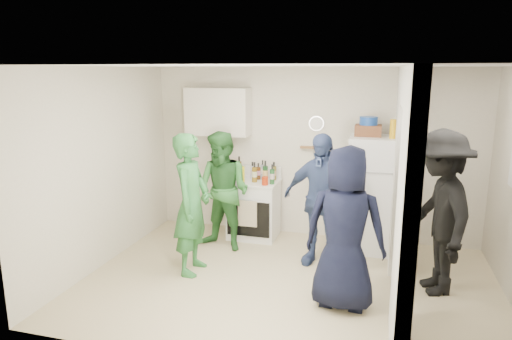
{
  "coord_description": "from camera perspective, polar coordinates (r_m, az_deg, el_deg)",
  "views": [
    {
      "loc": [
        0.97,
        -4.89,
        2.46
      ],
      "look_at": [
        -0.5,
        0.4,
        1.25
      ],
      "focal_mm": 32.0,
      "sensor_mm": 36.0,
      "label": 1
    }
  ],
  "objects": [
    {
      "name": "floor",
      "position": [
        5.56,
        4.01,
        -13.87
      ],
      "size": [
        4.8,
        4.8,
        0.0
      ],
      "primitive_type": "plane",
      "color": "#C2B389",
      "rests_on": "ground"
    },
    {
      "name": "wall_back",
      "position": [
        6.77,
        7.07,
        2.04
      ],
      "size": [
        4.8,
        0.0,
        4.8
      ],
      "primitive_type": "plane",
      "rotation": [
        1.57,
        0.0,
        0.0
      ],
      "color": "silver",
      "rests_on": "floor"
    },
    {
      "name": "wall_front",
      "position": [
        3.55,
        -1.27,
        -7.53
      ],
      "size": [
        4.8,
        0.0,
        4.8
      ],
      "primitive_type": "plane",
      "rotation": [
        -1.57,
        0.0,
        0.0
      ],
      "color": "silver",
      "rests_on": "floor"
    },
    {
      "name": "wall_left",
      "position": [
        6.06,
        -18.62,
        0.25
      ],
      "size": [
        0.0,
        3.4,
        3.4
      ],
      "primitive_type": "plane",
      "rotation": [
        1.57,
        0.0,
        1.57
      ],
      "color": "silver",
      "rests_on": "floor"
    },
    {
      "name": "ceiling",
      "position": [
        4.98,
        4.45,
        12.85
      ],
      "size": [
        4.8,
        4.8,
        0.0
      ],
      "primitive_type": "plane",
      "rotation": [
        3.14,
        0.0,
        0.0
      ],
      "color": "white",
      "rests_on": "wall_back"
    },
    {
      "name": "partition_pier_back",
      "position": [
        6.12,
        17.39,
        0.44
      ],
      "size": [
        0.12,
        1.2,
        2.5
      ],
      "primitive_type": "cube",
      "color": "silver",
      "rests_on": "floor"
    },
    {
      "name": "partition_pier_front",
      "position": [
        3.99,
        18.21,
        -5.89
      ],
      "size": [
        0.12,
        1.2,
        2.5
      ],
      "primitive_type": "cube",
      "color": "silver",
      "rests_on": "floor"
    },
    {
      "name": "partition_header",
      "position": [
        4.9,
        18.53,
        9.93
      ],
      "size": [
        0.12,
        1.0,
        0.4
      ],
      "primitive_type": "cube",
      "color": "silver",
      "rests_on": "partition_pier_back"
    },
    {
      "name": "stove",
      "position": [
        6.82,
        -0.27,
        -4.89
      ],
      "size": [
        0.72,
        0.6,
        0.86
      ],
      "primitive_type": "cube",
      "color": "white",
      "rests_on": "floor"
    },
    {
      "name": "upper_cabinet",
      "position": [
        6.86,
        -4.76,
        7.28
      ],
      "size": [
        0.95,
        0.34,
        0.7
      ],
      "primitive_type": "cube",
      "color": "silver",
      "rests_on": "wall_back"
    },
    {
      "name": "fridge",
      "position": [
        6.45,
        14.32,
        -2.95
      ],
      "size": [
        0.65,
        0.63,
        1.59
      ],
      "primitive_type": "cube",
      "color": "white",
      "rests_on": "floor"
    },
    {
      "name": "wicker_basket",
      "position": [
        6.33,
        13.84,
        4.82
      ],
      "size": [
        0.35,
        0.25,
        0.15
      ],
      "primitive_type": "cube",
      "color": "brown",
      "rests_on": "fridge"
    },
    {
      "name": "blue_bowl",
      "position": [
        6.32,
        13.9,
        5.99
      ],
      "size": [
        0.24,
        0.24,
        0.11
      ],
      "primitive_type": "cylinder",
      "color": "#153D94",
      "rests_on": "wicker_basket"
    },
    {
      "name": "yellow_cup_stack_top",
      "position": [
        6.18,
        16.79,
        4.94
      ],
      "size": [
        0.09,
        0.09,
        0.25
      ],
      "primitive_type": "cylinder",
      "color": "gold",
      "rests_on": "fridge"
    },
    {
      "name": "wall_clock",
      "position": [
        6.68,
        7.57,
        5.79
      ],
      "size": [
        0.22,
        0.02,
        0.22
      ],
      "primitive_type": "cylinder",
      "rotation": [
        1.57,
        0.0,
        0.0
      ],
      "color": "white",
      "rests_on": "wall_back"
    },
    {
      "name": "spice_shelf",
      "position": [
        6.7,
        7.03,
        2.8
      ],
      "size": [
        0.35,
        0.08,
        0.03
      ],
      "primitive_type": "cube",
      "color": "olive",
      "rests_on": "wall_back"
    },
    {
      "name": "yellow_cup_stack_stove",
      "position": [
        6.5,
        -1.82,
        -0.66
      ],
      "size": [
        0.09,
        0.09,
        0.25
      ],
      "primitive_type": "cylinder",
      "color": "yellow",
      "rests_on": "stove"
    },
    {
      "name": "red_cup",
      "position": [
        6.44,
        1.12,
        -1.37
      ],
      "size": [
        0.09,
        0.09,
        0.12
      ],
      "primitive_type": "cylinder",
      "color": "#AB280B",
      "rests_on": "stove"
    },
    {
      "name": "person_green_left",
      "position": [
        5.59,
        -8.06,
        -4.25
      ],
      "size": [
        0.43,
        0.64,
        1.73
      ],
      "primitive_type": "imported",
      "rotation": [
        0.0,
        0.0,
        1.6
      ],
      "color": "#307941",
      "rests_on": "floor"
    },
    {
      "name": "person_green_center",
      "position": [
        6.28,
        -4.1,
        -2.7
      ],
      "size": [
        0.93,
        0.8,
        1.65
      ],
      "primitive_type": "imported",
      "rotation": [
        0.0,
        0.0,
        -0.24
      ],
      "color": "#337433",
      "rests_on": "floor"
    },
    {
      "name": "person_denim",
      "position": [
        5.83,
        8.01,
        -3.71
      ],
      "size": [
        1.07,
        0.68,
        1.7
      ],
      "primitive_type": "imported",
      "rotation": [
        0.0,
        0.0,
        -0.28
      ],
      "color": "navy",
      "rests_on": "floor"
    },
    {
      "name": "person_navy",
      "position": [
        4.81,
        11.06,
        -7.19
      ],
      "size": [
        0.88,
        0.61,
        1.73
      ],
      "primitive_type": "imported",
      "rotation": [
        0.0,
        0.0,
        -3.21
      ],
      "color": "black",
      "rests_on": "floor"
    },
    {
      "name": "person_nook",
      "position": [
        5.42,
        21.92,
        -4.98
      ],
      "size": [
        0.95,
        1.32,
        1.84
      ],
      "primitive_type": "imported",
      "rotation": [
        0.0,
        0.0,
        -1.33
      ],
      "color": "black",
      "rests_on": "floor"
    },
    {
      "name": "bottle_a",
      "position": [
        6.86,
        -2.12,
        0.37
      ],
      "size": [
        0.07,
        0.07,
        0.33
      ],
      "primitive_type": "cylinder",
      "color": "brown",
      "rests_on": "stove"
    },
    {
      "name": "bottle_b",
      "position": [
        6.64,
        -2.0,
        -0.3
      ],
      "size": [
        0.06,
        0.06,
        0.27
      ],
      "primitive_type": "cylinder",
      "color": "#17451A",
      "rests_on": "stove"
    },
    {
      "name": "bottle_c",
      "position": [
        6.81,
        -0.46,
        -0.02
      ],
      "size": [
        0.06,
        0.06,
        0.25
      ],
      "primitive_type": "cylinder",
      "color": "silver",
      "rests_on": "stove"
    },
    {
      "name": "bottle_d",
      "position": [
        6.6,
        -0.19,
        -0.27
      ],
      "size": [
        0.08,
        0.08,
        0.29
      ],
      "primitive_type": "cylinder",
      "color": "brown",
      "rests_on": "stove"
    },
    {
      "name": "bottle_e",
      "position": [
        6.83,
        0.83,
        0.1
      ],
      "size": [
        0.06,
        0.06,
        0.28
      ],
      "primitive_type": "cylinder",
      "color": "#9294A2",
      "rests_on": "stove"
    },
    {
      "name": "bottle_f",
      "position": [
        6.63,
        1.17,
        -0.14
      ],
      "size": [
        0.07,
        0.07,
        0.31
      ],
      "primitive_type": "cylinder",
      "color": "#15391A",
      "rests_on": "stove"
    },
    {
      "name": "bottle_g",
      "position": [
        6.73,
        2.23,
        -0.12
      ],
      "size": [
        0.08,
        0.08,
        0.27
      ],
      "primitive_type": "cylinder",
      "color": "olive",
      "rests_on": "stove"
    },
    {
      "name": "bottle_h",
      "position": [
        6.63,
        -3.05,
        -0.27
      ],
      "size": [
        0.06,
        0.06,
        0.28
      ],
      "primitive_type": "cylinder",
      "color": "silver",
      "rests_on": "stove"
    },
    {
      "name": "bottle_i",
      "position": [
        6.76,
        0.3,
        -0.15
      ],
      "size": [
        0.06,
        0.06,
        0.25
      ],
      "primitive_type": "cylinder",
      "color": "#542B0E",
      "rests_on": "stove"
    },
    {
      "name": "bottle_j",
      "position": [
        6.48,
        2.03,
        -0.54
      ],
      "size": [
        0.07,
        0.07,
        0.29
      ],
      "primitive_type": "cylinder",
      "color": "#1B4F21",
      "rests_on": "stove"
    }
  ]
}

